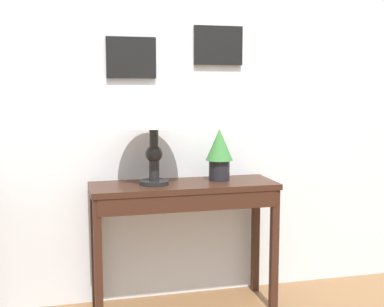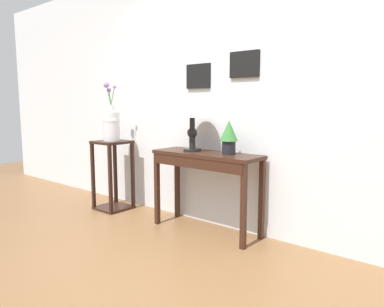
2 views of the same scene
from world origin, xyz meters
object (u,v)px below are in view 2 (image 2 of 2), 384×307
Objects in this scene: console_table at (205,166)px; potted_plant_on_console at (229,135)px; flower_vase_tall at (111,123)px; table_lamp at (192,111)px; pedestal_stand_left at (113,175)px.

console_table is 3.50× the size of potted_plant_on_console.
potted_plant_on_console is at bearing 5.05° from flower_vase_tall.
potted_plant_on_console is at bearing 14.02° from console_table.
console_table is 2.15× the size of table_lamp.
flower_vase_tall is at bearing -104.80° from pedestal_stand_left.
pedestal_stand_left reaches higher than console_table.
table_lamp is 0.63× the size of pedestal_stand_left.
potted_plant_on_console is (0.42, 0.04, -0.23)m from table_lamp.
table_lamp reaches higher than pedestal_stand_left.
console_table is 1.65× the size of flower_vase_tall.
flower_vase_tall is at bearing -174.95° from table_lamp.
console_table is at bearing -7.02° from table_lamp.
table_lamp is 1.41m from pedestal_stand_left.
console_table is 1.37m from pedestal_stand_left.
table_lamp is 0.77× the size of flower_vase_tall.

